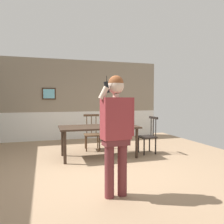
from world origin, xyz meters
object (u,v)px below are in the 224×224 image
Objects in this scene: dining_table at (99,130)px; person_figure at (116,127)px; chair_near_window at (148,136)px; chair_by_doorway at (92,133)px.

dining_table is 1.09× the size of person_figure.
dining_table is 2.30m from person_figure.
dining_table is at bearing 87.91° from chair_near_window.
person_figure reaches higher than chair_near_window.
chair_by_doorway is at bearing 55.21° from chair_near_window.
person_figure is (-1.65, -2.24, 0.57)m from chair_near_window.
chair_near_window is 0.98× the size of chair_by_doorway.
chair_near_window is (1.35, -0.02, -0.22)m from dining_table.
person_figure is (-0.31, -3.12, 0.57)m from chair_by_doorway.
chair_by_doorway is 3.18m from person_figure.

